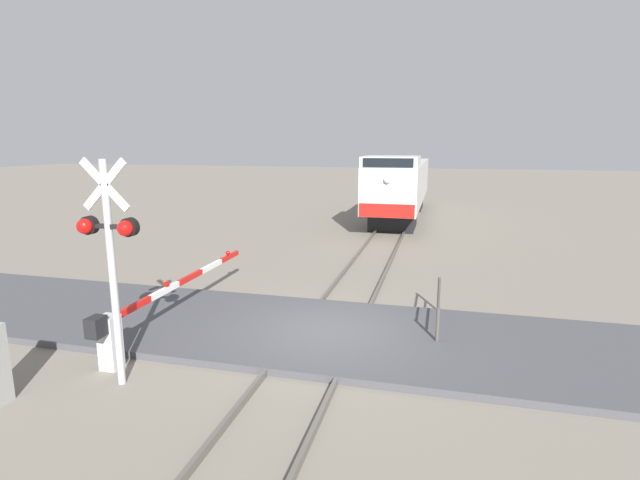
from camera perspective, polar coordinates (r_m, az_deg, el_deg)
The scene contains 8 objects.
ground_plane at distance 11.69m, azimuth 0.80°, elevation -11.39°, with size 160.00×160.00×0.00m, color gray.
rail_track_left at distance 11.84m, azimuth -2.63°, elevation -10.71°, with size 0.08×80.00×0.15m, color #59544C.
rail_track_right at distance 11.53m, azimuth 4.34°, elevation -11.36°, with size 0.08×80.00×0.15m, color #59544C.
road_surface at distance 11.66m, azimuth 0.80°, elevation -11.03°, with size 36.00×4.43×0.16m, color #47474C.
locomotive at distance 29.96m, azimuth 9.53°, elevation 6.51°, with size 2.75×15.05×3.90m.
crossing_signal at distance 9.49m, azimuth -23.72°, elevation -0.77°, with size 1.18×0.33×4.29m.
crossing_gate at distance 11.53m, azimuth -20.59°, elevation -8.29°, with size 0.36×6.84×1.24m.
guard_railing at distance 12.37m, azimuth 13.88°, elevation -7.38°, with size 0.08×2.59×0.95m.
Camera 1 is at (2.51, -10.48, 4.54)m, focal length 26.96 mm.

